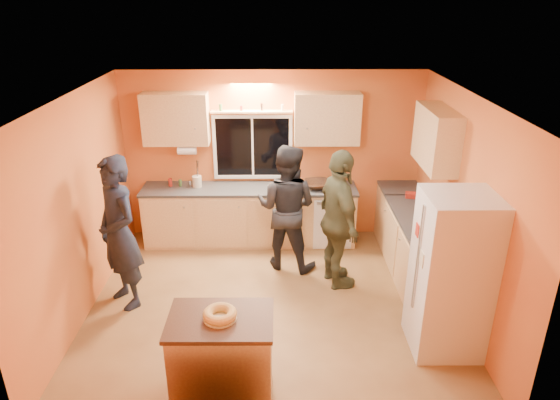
{
  "coord_description": "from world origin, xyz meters",
  "views": [
    {
      "loc": [
        0.05,
        -5.29,
        3.67
      ],
      "look_at": [
        0.1,
        0.4,
        1.25
      ],
      "focal_mm": 32.0,
      "sensor_mm": 36.0,
      "label": 1
    }
  ],
  "objects_px": {
    "island": "(222,359)",
    "person_left": "(119,234)",
    "person_center": "(287,208)",
    "person_right": "(339,220)",
    "refrigerator": "(451,275)"
  },
  "relations": [
    {
      "from": "person_center",
      "to": "person_right",
      "type": "distance_m",
      "value": 0.83
    },
    {
      "from": "refrigerator",
      "to": "person_center",
      "type": "xyz_separation_m",
      "value": [
        -1.69,
        1.76,
        -0.01
      ]
    },
    {
      "from": "island",
      "to": "person_left",
      "type": "distance_m",
      "value": 2.19
    },
    {
      "from": "person_center",
      "to": "person_right",
      "type": "relative_size",
      "value": 0.96
    },
    {
      "from": "refrigerator",
      "to": "person_right",
      "type": "relative_size",
      "value": 0.96
    },
    {
      "from": "person_left",
      "to": "person_right",
      "type": "relative_size",
      "value": 1.03
    },
    {
      "from": "island",
      "to": "refrigerator",
      "type": "bearing_deg",
      "value": 18.4
    },
    {
      "from": "island",
      "to": "person_right",
      "type": "distance_m",
      "value": 2.46
    },
    {
      "from": "island",
      "to": "person_left",
      "type": "bearing_deg",
      "value": 130.47
    },
    {
      "from": "person_left",
      "to": "person_center",
      "type": "height_order",
      "value": "person_left"
    },
    {
      "from": "refrigerator",
      "to": "person_right",
      "type": "height_order",
      "value": "person_right"
    },
    {
      "from": "refrigerator",
      "to": "person_left",
      "type": "distance_m",
      "value": 3.82
    },
    {
      "from": "person_left",
      "to": "refrigerator",
      "type": "bearing_deg",
      "value": 34.6
    },
    {
      "from": "refrigerator",
      "to": "person_right",
      "type": "bearing_deg",
      "value": 129.24
    },
    {
      "from": "person_left",
      "to": "person_center",
      "type": "relative_size",
      "value": 1.08
    }
  ]
}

